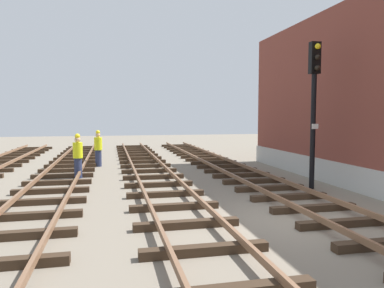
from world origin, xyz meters
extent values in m
plane|color=slate|center=(0.00, 0.00, 0.00)|extent=(80.00, 80.00, 0.00)
cube|color=#38281C|center=(0.82, -0.71, 0.09)|extent=(2.50, 0.24, 0.18)
cube|color=#38281C|center=(0.82, 0.71, 0.09)|extent=(2.50, 0.24, 0.18)
cube|color=#38281C|center=(0.82, 2.14, 0.09)|extent=(2.50, 0.24, 0.18)
cube|color=#38281C|center=(0.82, 3.57, 0.09)|extent=(2.50, 0.24, 0.18)
cube|color=#38281C|center=(0.82, 5.00, 0.09)|extent=(2.50, 0.24, 0.18)
cube|color=#38281C|center=(0.82, 6.42, 0.09)|extent=(2.50, 0.24, 0.18)
cube|color=#38281C|center=(0.82, 7.85, 0.09)|extent=(2.50, 0.24, 0.18)
cube|color=#38281C|center=(0.82, 9.28, 0.09)|extent=(2.50, 0.24, 0.18)
cube|color=#38281C|center=(0.82, 10.71, 0.09)|extent=(2.50, 0.24, 0.18)
cube|color=#38281C|center=(0.82, 12.13, 0.09)|extent=(2.50, 0.24, 0.18)
cube|color=#38281C|center=(0.82, 13.56, 0.09)|extent=(2.50, 0.24, 0.18)
cube|color=#38281C|center=(0.82, 14.99, 0.09)|extent=(2.50, 0.24, 0.18)
cube|color=#38281C|center=(0.82, 16.42, 0.09)|extent=(2.50, 0.24, 0.18)
cube|color=#38281C|center=(0.82, 17.84, 0.09)|extent=(2.50, 0.24, 0.18)
cube|color=#38281C|center=(0.82, 19.27, 0.09)|extent=(2.50, 0.24, 0.18)
cube|color=#38281C|center=(0.82, 20.70, 0.09)|extent=(2.50, 0.24, 0.18)
cube|color=#38281C|center=(0.82, 22.13, 0.09)|extent=(2.50, 0.24, 0.18)
cube|color=brown|center=(0.10, 0.00, 0.25)|extent=(0.08, 45.68, 0.14)
cube|color=brown|center=(1.54, 0.00, 0.25)|extent=(0.08, 45.68, 0.14)
cube|color=#38281C|center=(-2.88, -1.69, 0.09)|extent=(2.50, 0.24, 0.18)
cube|color=#38281C|center=(-2.88, 0.00, 0.09)|extent=(2.50, 0.24, 0.18)
cube|color=#38281C|center=(-2.88, 1.69, 0.09)|extent=(2.50, 0.24, 0.18)
cube|color=#38281C|center=(-2.88, 3.38, 0.09)|extent=(2.50, 0.24, 0.18)
cube|color=#38281C|center=(-2.88, 5.08, 0.09)|extent=(2.50, 0.24, 0.18)
cube|color=#38281C|center=(-2.88, 6.77, 0.09)|extent=(2.50, 0.24, 0.18)
cube|color=#38281C|center=(-2.88, 8.46, 0.09)|extent=(2.50, 0.24, 0.18)
cube|color=#38281C|center=(-2.88, 10.15, 0.09)|extent=(2.50, 0.24, 0.18)
cube|color=#38281C|center=(-2.88, 11.84, 0.09)|extent=(2.50, 0.24, 0.18)
cube|color=#38281C|center=(-2.88, 13.54, 0.09)|extent=(2.50, 0.24, 0.18)
cube|color=#38281C|center=(-2.88, 15.23, 0.09)|extent=(2.50, 0.24, 0.18)
cube|color=#38281C|center=(-2.88, 16.92, 0.09)|extent=(2.50, 0.24, 0.18)
cube|color=#38281C|center=(-2.88, 18.61, 0.09)|extent=(2.50, 0.24, 0.18)
cube|color=#38281C|center=(-2.88, 20.30, 0.09)|extent=(2.50, 0.24, 0.18)
cube|color=#38281C|center=(-2.88, 21.99, 0.09)|extent=(2.50, 0.24, 0.18)
cube|color=brown|center=(-3.60, 0.00, 0.25)|extent=(0.08, 45.68, 0.14)
cube|color=brown|center=(-2.16, 0.00, 0.25)|extent=(0.08, 45.68, 0.14)
cube|color=#38281C|center=(-6.57, 0.00, 0.09)|extent=(2.50, 0.24, 0.18)
cube|color=#38281C|center=(-6.57, 1.58, 0.09)|extent=(2.50, 0.24, 0.18)
cube|color=#38281C|center=(-6.57, 3.15, 0.09)|extent=(2.50, 0.24, 0.18)
cube|color=#38281C|center=(-6.57, 4.73, 0.09)|extent=(2.50, 0.24, 0.18)
cube|color=#38281C|center=(-6.57, 6.30, 0.09)|extent=(2.50, 0.24, 0.18)
cube|color=#38281C|center=(-6.57, 7.88, 0.09)|extent=(2.50, 0.24, 0.18)
cube|color=#38281C|center=(-6.57, 9.45, 0.09)|extent=(2.50, 0.24, 0.18)
cube|color=#38281C|center=(-6.57, 11.03, 0.09)|extent=(2.50, 0.24, 0.18)
cube|color=#38281C|center=(-6.57, 12.60, 0.09)|extent=(2.50, 0.24, 0.18)
cube|color=#38281C|center=(-6.57, 14.18, 0.09)|extent=(2.50, 0.24, 0.18)
cube|color=#38281C|center=(-6.57, 15.75, 0.09)|extent=(2.50, 0.24, 0.18)
cube|color=#38281C|center=(-6.57, 17.33, 0.09)|extent=(2.50, 0.24, 0.18)
cube|color=#38281C|center=(-6.57, 18.90, 0.09)|extent=(2.50, 0.24, 0.18)
cube|color=#38281C|center=(-6.57, 20.48, 0.09)|extent=(2.50, 0.24, 0.18)
cube|color=#38281C|center=(-6.57, 22.05, 0.09)|extent=(2.50, 0.24, 0.18)
cube|color=brown|center=(-5.85, 0.00, 0.25)|extent=(0.08, 45.68, 0.14)
cube|color=#38281C|center=(-10.27, 13.54, 0.09)|extent=(2.50, 0.24, 0.18)
cube|color=#38281C|center=(-10.27, 15.23, 0.09)|extent=(2.50, 0.24, 0.18)
cube|color=#38281C|center=(-10.27, 16.92, 0.09)|extent=(2.50, 0.24, 0.18)
cube|color=#38281C|center=(-10.27, 18.61, 0.09)|extent=(2.50, 0.24, 0.18)
cube|color=#38281C|center=(-10.27, 20.30, 0.09)|extent=(2.50, 0.24, 0.18)
cube|color=#38281C|center=(-10.27, 21.99, 0.09)|extent=(2.50, 0.24, 0.18)
cylinder|color=black|center=(2.43, 3.55, 2.04)|extent=(0.18, 0.18, 4.08)
cube|color=black|center=(2.43, 3.55, 4.63)|extent=(0.36, 0.24, 1.10)
sphere|color=yellow|center=(2.43, 3.37, 4.99)|extent=(0.20, 0.20, 0.20)
sphere|color=black|center=(2.43, 3.37, 4.63)|extent=(0.20, 0.20, 0.20)
sphere|color=black|center=(2.43, 3.37, 4.26)|extent=(0.20, 0.20, 0.20)
cube|color=white|center=(2.43, 3.41, 2.24)|extent=(0.24, 0.03, 0.18)
cube|color=#B2B2AD|center=(3.60, 2.56, 0.45)|extent=(0.08, 17.74, 0.90)
cylinder|color=#262D4C|center=(-5.21, 11.17, 0.42)|extent=(0.32, 0.32, 0.85)
cylinder|color=yellow|center=(-5.21, 11.17, 1.18)|extent=(0.40, 0.40, 0.65)
sphere|color=tan|center=(-5.21, 11.17, 1.62)|extent=(0.24, 0.24, 0.24)
sphere|color=yellow|center=(-5.21, 11.17, 1.76)|extent=(0.22, 0.22, 0.22)
cylinder|color=#262D4C|center=(-5.93, 7.72, 0.42)|extent=(0.32, 0.32, 0.85)
cylinder|color=yellow|center=(-5.93, 7.72, 1.18)|extent=(0.40, 0.40, 0.65)
sphere|color=tan|center=(-5.93, 7.72, 1.62)|extent=(0.24, 0.24, 0.24)
sphere|color=yellow|center=(-5.93, 7.72, 1.76)|extent=(0.22, 0.22, 0.22)
camera|label=1|loc=(-4.59, -8.30, 2.64)|focal=34.61mm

